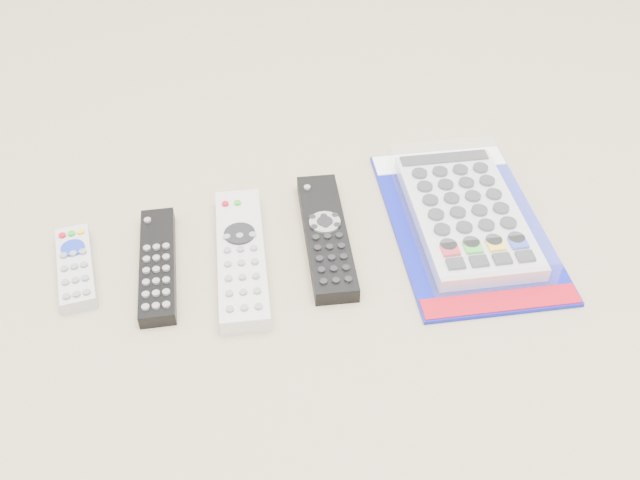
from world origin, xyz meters
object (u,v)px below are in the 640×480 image
object	(u,v)px
remote_slim_black	(158,265)
remote_silver_dvd	(241,257)
remote_large_black	(326,235)
remote_small_grey	(76,267)
jumbo_remote_packaged	(466,212)

from	to	relation	value
remote_slim_black	remote_silver_dvd	bearing A→B (deg)	-2.60
remote_large_black	remote_small_grey	bearing A→B (deg)	-176.73
remote_small_grey	remote_slim_black	size ratio (longest dim) A/B	0.71
remote_silver_dvd	remote_large_black	world-z (taller)	remote_silver_dvd
remote_slim_black	remote_large_black	bearing A→B (deg)	4.84
remote_large_black	jumbo_remote_packaged	xyz separation A→B (m)	(0.18, -0.02, 0.01)
remote_silver_dvd	remote_small_grey	bearing A→B (deg)	177.27
remote_silver_dvd	remote_large_black	size ratio (longest dim) A/B	1.05
remote_slim_black	jumbo_remote_packaged	xyz separation A→B (m)	(0.39, -0.04, 0.01)
remote_small_grey	remote_slim_black	bearing A→B (deg)	-15.03
remote_small_grey	jumbo_remote_packaged	world-z (taller)	jumbo_remote_packaged
remote_small_grey	jumbo_remote_packaged	size ratio (longest dim) A/B	0.39
remote_small_grey	remote_silver_dvd	world-z (taller)	remote_silver_dvd
remote_silver_dvd	remote_slim_black	bearing A→B (deg)	179.37
remote_slim_black	jumbo_remote_packaged	bearing A→B (deg)	3.52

